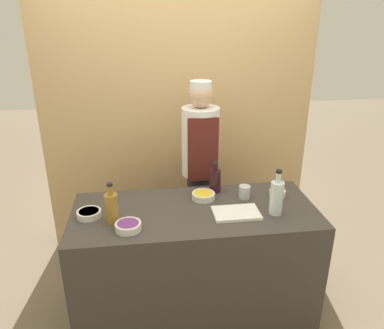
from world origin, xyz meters
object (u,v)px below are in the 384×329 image
at_px(bottle_wine, 215,180).
at_px(sauce_bowl_yellow, 203,195).
at_px(sauce_bowl_purple, 128,226).
at_px(sauce_bowl_green, 89,213).
at_px(bottle_vinegar, 112,207).
at_px(cutting_board, 236,213).
at_px(bottle_clear, 277,197).
at_px(cup_steel, 244,192).
at_px(chef_center, 200,170).
at_px(sauce_bowl_red, 277,193).

bearing_deg(bottle_wine, sauce_bowl_yellow, -134.49).
relative_size(sauce_bowl_purple, sauce_bowl_yellow, 0.98).
xyz_separation_m(sauce_bowl_green, bottle_vinegar, (0.16, -0.10, 0.09)).
bearing_deg(cutting_board, bottle_vinegar, 179.74).
height_order(sauce_bowl_purple, sauce_bowl_green, sauce_bowl_purple).
bearing_deg(bottle_clear, cup_steel, 121.08).
distance_m(bottle_clear, chef_center, 0.85).
distance_m(sauce_bowl_purple, chef_center, 1.01).
xyz_separation_m(sauce_bowl_yellow, bottle_wine, (0.11, 0.11, 0.07)).
bearing_deg(bottle_vinegar, sauce_bowl_purple, -45.41).
bearing_deg(bottle_wine, bottle_clear, -48.41).
relative_size(bottle_vinegar, cup_steel, 2.93).
height_order(bottle_wine, bottle_vinegar, bottle_vinegar).
distance_m(sauce_bowl_red, cup_steel, 0.25).
bearing_deg(sauce_bowl_green, cup_steel, 6.51).
xyz_separation_m(sauce_bowl_purple, sauce_bowl_yellow, (0.54, 0.36, -0.00)).
bearing_deg(sauce_bowl_purple, bottle_vinegar, 134.59).
distance_m(sauce_bowl_yellow, bottle_vinegar, 0.69).
height_order(sauce_bowl_purple, bottle_vinegar, bottle_vinegar).
height_order(cutting_board, bottle_clear, bottle_clear).
bearing_deg(sauce_bowl_green, sauce_bowl_purple, -37.56).
bearing_deg(bottle_clear, sauce_bowl_red, 67.71).
bearing_deg(bottle_wine, cup_steel, -35.46).
height_order(sauce_bowl_green, bottle_vinegar, bottle_vinegar).
bearing_deg(sauce_bowl_red, bottle_wine, 161.21).
xyz_separation_m(sauce_bowl_red, sauce_bowl_yellow, (-0.55, 0.04, -0.00)).
bearing_deg(bottle_vinegar, cutting_board, -0.26).
height_order(cutting_board, cup_steel, cup_steel).
bearing_deg(cup_steel, cutting_board, -117.02).
bearing_deg(sauce_bowl_green, bottle_clear, -5.63).
distance_m(sauce_bowl_green, bottle_vinegar, 0.21).
bearing_deg(cup_steel, sauce_bowl_purple, -158.55).
bearing_deg(sauce_bowl_yellow, sauce_bowl_green, -169.15).
distance_m(sauce_bowl_purple, bottle_wine, 0.80).
bearing_deg(sauce_bowl_purple, sauce_bowl_red, 16.28).
xyz_separation_m(bottle_wine, bottle_vinegar, (-0.75, -0.36, 0.02)).
bearing_deg(cutting_board, sauce_bowl_red, 30.78).
height_order(sauce_bowl_red, bottle_wine, bottle_wine).
xyz_separation_m(sauce_bowl_yellow, chef_center, (0.05, 0.46, 0.00)).
relative_size(sauce_bowl_yellow, cutting_board, 0.54).
relative_size(sauce_bowl_red, sauce_bowl_green, 0.74).
xyz_separation_m(sauce_bowl_yellow, sauce_bowl_green, (-0.80, -0.15, -0.00)).
bearing_deg(sauce_bowl_yellow, bottle_vinegar, -158.38).
bearing_deg(bottle_clear, sauce_bowl_green, 174.37).
bearing_deg(bottle_vinegar, bottle_wine, 25.93).
bearing_deg(cup_steel, chef_center, 117.32).
bearing_deg(sauce_bowl_red, sauce_bowl_green, -175.19).
bearing_deg(cutting_board, chef_center, 100.77).
bearing_deg(bottle_vinegar, chef_center, 46.30).
distance_m(sauce_bowl_yellow, bottle_wine, 0.17).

